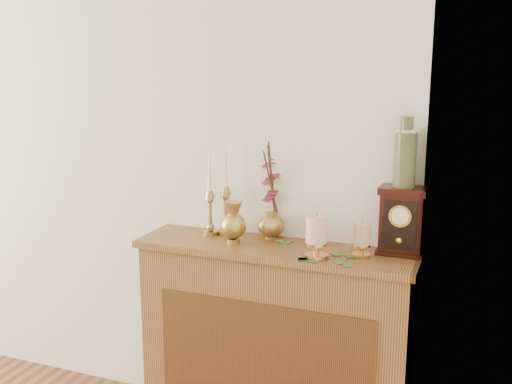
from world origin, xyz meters
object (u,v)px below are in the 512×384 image
at_px(ginger_jar, 271,193).
at_px(mantel_clock, 402,221).
at_px(candlestick_left, 210,205).
at_px(candlestick_center, 226,202).
at_px(bud_vase, 233,223).
at_px(ceramic_vase, 405,156).

distance_m(ginger_jar, mantel_clock, 0.60).
bearing_deg(candlestick_left, candlestick_center, 27.65).
height_order(candlestick_left, bud_vase, candlestick_left).
relative_size(candlestick_center, ceramic_vase, 1.62).
bearing_deg(mantel_clock, ginger_jar, 175.36).
relative_size(candlestick_left, candlestick_center, 0.92).
distance_m(candlestick_left, bud_vase, 0.18).
bearing_deg(ceramic_vase, ginger_jar, 175.33).
bearing_deg(ginger_jar, candlestick_left, -161.96).
xyz_separation_m(candlestick_left, candlestick_center, (0.06, 0.03, 0.01)).
bearing_deg(mantel_clock, candlestick_center, -179.55).
bearing_deg(bud_vase, candlestick_center, 126.89).
distance_m(candlestick_left, mantel_clock, 0.86).
bearing_deg(candlestick_left, ginger_jar, 18.04).
height_order(mantel_clock, ceramic_vase, ceramic_vase).
distance_m(candlestick_center, ceramic_vase, 0.84).
height_order(candlestick_center, ceramic_vase, ceramic_vase).
bearing_deg(ceramic_vase, mantel_clock, -90.28).
xyz_separation_m(ginger_jar, ceramic_vase, (0.59, -0.05, 0.21)).
xyz_separation_m(candlestick_left, ginger_jar, (0.27, 0.09, 0.06)).
bearing_deg(ginger_jar, ceramic_vase, -4.67).
relative_size(candlestick_left, mantel_clock, 1.50).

